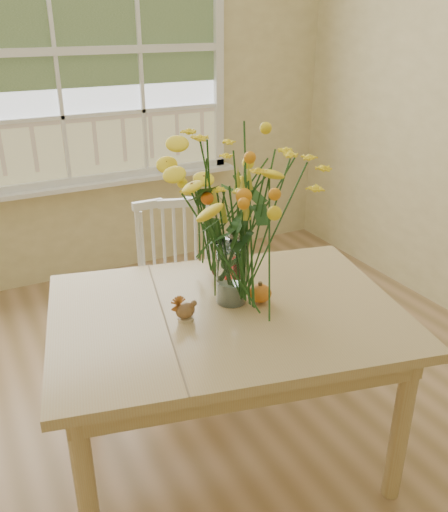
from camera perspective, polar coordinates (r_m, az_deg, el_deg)
floor at (r=2.38m, az=-0.69°, el=-23.90°), size 4.00×4.50×0.01m
wall_back at (r=3.76m, az=-17.13°, el=16.86°), size 4.00×0.02×2.70m
window at (r=3.71m, az=-17.37°, el=19.58°), size 2.42×0.12×1.74m
dining_table at (r=2.16m, az=0.25°, el=-7.76°), size 1.52×1.23×0.72m
windsor_chair at (r=2.84m, az=-4.93°, el=-2.40°), size 0.51×0.50×0.88m
flower_vase at (r=2.01m, az=0.81°, el=5.19°), size 0.56×0.56×0.66m
pumpkin at (r=2.15m, az=3.80°, el=-4.02°), size 0.09×0.09×0.07m
turkey_figurine at (r=2.03m, az=-4.09°, el=-5.76°), size 0.08×0.06×0.09m
dark_gourd at (r=2.34m, az=-0.41°, el=-1.54°), size 0.12×0.08×0.07m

